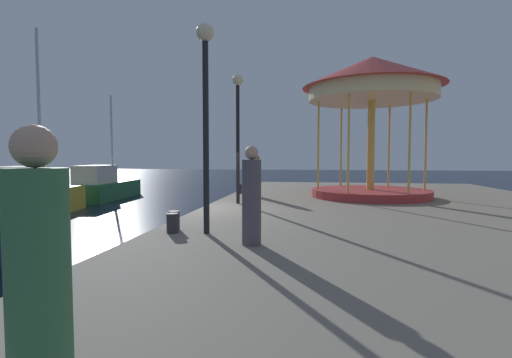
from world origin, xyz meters
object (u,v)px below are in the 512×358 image
sailboat_green (103,186)px  lamp_post_mid_promenade (238,116)px  sailboat_yellow (28,198)px  person_by_the_water (252,199)px  bollard_center (242,189)px  person_mid_promenade (255,175)px  person_far_corner (39,288)px  bollard_north (174,220)px  carousel (372,92)px  lamp_post_near_edge (206,90)px  bollard_south (173,223)px

sailboat_green → lamp_post_mid_promenade: bearing=-38.0°
lamp_post_mid_promenade → sailboat_yellow: bearing=176.0°
person_by_the_water → sailboat_green: bearing=129.2°
bollard_center → person_mid_promenade: person_mid_promenade is taller
sailboat_green → person_far_corner: bearing=-60.1°
person_far_corner → person_mid_promenade: bearing=93.3°
bollard_north → bollard_center: 8.14m
sailboat_yellow → person_far_corner: size_ratio=4.37×
carousel → lamp_post_mid_promenade: size_ratio=1.26×
sailboat_green → bollard_center: sailboat_green is taller
sailboat_yellow → lamp_post_near_edge: sailboat_yellow is taller
sailboat_yellow → lamp_post_mid_promenade: (8.36, -0.59, 2.95)m
bollard_north → person_mid_promenade: 7.03m
person_by_the_water → bollard_center: bearing=101.8°
person_by_the_water → carousel: bearing=69.1°
person_mid_promenade → lamp_post_mid_promenade: bearing=-95.7°
sailboat_yellow → person_by_the_water: sailboat_yellow is taller
bollard_north → person_by_the_water: (1.86, -1.10, 0.62)m
bollard_north → bollard_center: (-0.08, 8.14, 0.00)m
person_far_corner → bollard_north: bearing=103.8°
sailboat_green → person_far_corner: size_ratio=3.45×
carousel → person_by_the_water: 9.71m
carousel → bollard_north: bearing=-124.5°
bollard_center → person_mid_promenade: (0.75, -1.17, 0.66)m
carousel → bollard_center: 6.50m
carousel → person_by_the_water: bearing=-110.9°
carousel → lamp_post_near_edge: (-4.33, -7.73, -1.16)m
sailboat_green → bollard_north: sailboat_green is taller
sailboat_green → sailboat_yellow: bearing=-83.3°
person_far_corner → person_by_the_water: (0.46, 4.59, 0.01)m
lamp_post_near_edge → person_far_corner: size_ratio=2.43×
sailboat_green → carousel: 15.05m
carousel → bollard_center: size_ratio=13.46×
lamp_post_near_edge → bollard_north: bearing=161.2°
bollard_center → person_far_corner: 13.93m
sailboat_green → bollard_south: 14.97m
lamp_post_near_edge → lamp_post_mid_promenade: (-0.35, 4.96, 0.05)m
person_far_corner → person_by_the_water: size_ratio=0.99×
lamp_post_near_edge → person_mid_promenade: 7.51m
sailboat_yellow → sailboat_green: size_ratio=1.27×
bollard_center → lamp_post_near_edge: bearing=-84.1°
carousel → lamp_post_mid_promenade: (-4.69, -2.77, -1.11)m
lamp_post_mid_promenade → bollard_center: lamp_post_mid_promenade is taller
person_mid_promenade → person_far_corner: person_mid_promenade is taller
sailboat_yellow → bollard_north: sailboat_yellow is taller
carousel → bollard_south: carousel is taller
bollard_north → person_by_the_water: 2.25m
lamp_post_near_edge → bollard_center: bearing=95.9°
sailboat_yellow → bollard_north: bearing=-33.7°
sailboat_yellow → person_far_corner: sailboat_yellow is taller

